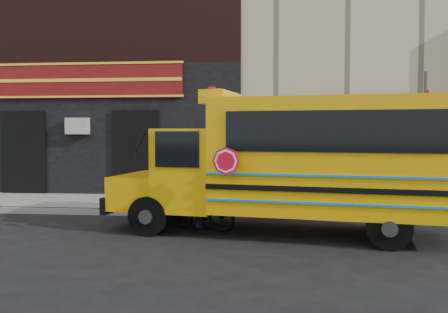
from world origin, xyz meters
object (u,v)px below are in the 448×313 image
school_bus (296,160)px  bicycle (201,208)px  cyclist (202,193)px  sign_pole (425,140)px

school_bus → bicycle: school_bus is taller
bicycle → cyclist: 0.32m
sign_pole → cyclist: size_ratio=2.21×
school_bus → sign_pole: 3.38m
bicycle → cyclist: size_ratio=1.01×
school_bus → cyclist: 2.13m
cyclist → school_bus: bearing=-83.2°
school_bus → bicycle: size_ratio=4.53×
bicycle → school_bus: bearing=-77.0°
school_bus → cyclist: school_bus is taller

